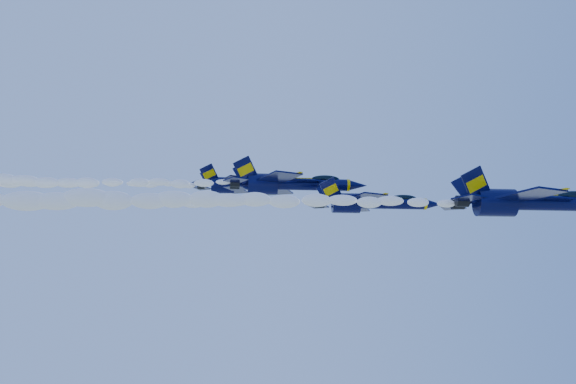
{
  "coord_description": "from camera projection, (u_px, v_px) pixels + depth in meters",
  "views": [
    {
      "loc": [
        -14.06,
        -88.84,
        133.67
      ],
      "look_at": [
        -5.87,
        0.66,
        151.91
      ],
      "focal_mm": 45.0,
      "sensor_mm": 36.0,
      "label": 1
    }
  ],
  "objects": [
    {
      "name": "smoke_trail_jet_fourth",
      "position": [
        33.0,
        184.0,
        101.92
      ],
      "size": [
        46.26,
        1.73,
        1.56
      ],
      "primitive_type": "ellipsoid",
      "color": "white"
    },
    {
      "name": "smoke_trail_jet_second",
      "position": [
        129.0,
        202.0,
        88.07
      ],
      "size": [
        46.26,
        1.81,
        1.63
      ],
      "primitive_type": "ellipsoid",
      "color": "white"
    },
    {
      "name": "jet_third",
      "position": [
        290.0,
        184.0,
        96.15
      ],
      "size": [
        18.44,
        15.13,
        6.85
      ],
      "color": "black"
    },
    {
      "name": "jet_lead",
      "position": [
        530.0,
        202.0,
        77.97
      ],
      "size": [
        19.54,
        16.03,
        7.26
      ],
      "color": "black"
    },
    {
      "name": "smoke_trail_jet_lead",
      "position": [
        239.0,
        201.0,
        75.07
      ],
      "size": [
        46.26,
        2.18,
        1.96
      ],
      "primitive_type": "ellipsoid",
      "color": "white"
    },
    {
      "name": "smoke_trail_jet_third",
      "position": [
        52.0,
        182.0,
        93.3
      ],
      "size": [
        46.26,
        2.06,
        1.85
      ],
      "primitive_type": "ellipsoid",
      "color": "white"
    },
    {
      "name": "jet_second",
      "position": [
        371.0,
        203.0,
        90.84
      ],
      "size": [
        16.26,
        13.34,
        6.04
      ],
      "color": "black"
    },
    {
      "name": "jet_fourth",
      "position": [
        244.0,
        185.0,
        104.65
      ],
      "size": [
        15.51,
        12.72,
        5.76
      ],
      "color": "black"
    }
  ]
}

